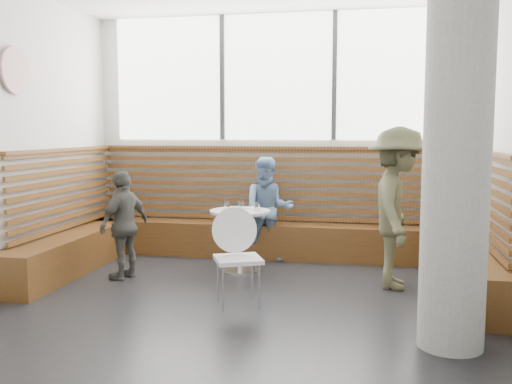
% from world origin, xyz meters
% --- Properties ---
extents(room, '(5.00, 5.00, 3.20)m').
position_xyz_m(room, '(0.00, 0.00, 1.60)').
color(room, silver).
rests_on(room, ground).
extents(booth, '(5.00, 2.50, 1.44)m').
position_xyz_m(booth, '(0.00, 1.77, 0.41)').
color(booth, '#4A2C12').
rests_on(booth, ground).
extents(concrete_column, '(0.50, 0.50, 3.20)m').
position_xyz_m(concrete_column, '(1.85, -0.60, 1.60)').
color(concrete_column, gray).
rests_on(concrete_column, ground).
extents(wall_art, '(0.03, 0.50, 0.50)m').
position_xyz_m(wall_art, '(-2.46, 0.40, 2.30)').
color(wall_art, white).
rests_on(wall_art, room).
extents(cafe_table, '(0.71, 0.71, 0.73)m').
position_xyz_m(cafe_table, '(-0.27, 1.41, 0.53)').
color(cafe_table, silver).
rests_on(cafe_table, ground).
extents(cafe_chair, '(0.44, 0.43, 0.93)m').
position_xyz_m(cafe_chair, '(0.01, 0.16, 0.54)').
color(cafe_chair, white).
rests_on(cafe_chair, ground).
extents(adult_man, '(0.69, 1.13, 1.71)m').
position_xyz_m(adult_man, '(1.52, 1.06, 0.86)').
color(adult_man, '#4D4C33').
rests_on(adult_man, ground).
extents(child_back, '(0.75, 0.64, 1.34)m').
position_xyz_m(child_back, '(-0.03, 1.97, 0.67)').
color(child_back, '#6281AB').
rests_on(child_back, ground).
extents(child_left, '(0.52, 0.78, 1.23)m').
position_xyz_m(child_left, '(-1.48, 0.85, 0.61)').
color(child_left, '#4A4943').
rests_on(child_left, ground).
extents(plate_near, '(0.21, 0.21, 0.01)m').
position_xyz_m(plate_near, '(-0.38, 1.52, 0.74)').
color(plate_near, white).
rests_on(plate_near, cafe_table).
extents(plate_far, '(0.18, 0.18, 0.01)m').
position_xyz_m(plate_far, '(-0.15, 1.57, 0.74)').
color(plate_far, white).
rests_on(plate_far, cafe_table).
extents(glass_left, '(0.07, 0.07, 0.11)m').
position_xyz_m(glass_left, '(-0.43, 1.39, 0.79)').
color(glass_left, white).
rests_on(glass_left, cafe_table).
extents(glass_mid, '(0.07, 0.07, 0.12)m').
position_xyz_m(glass_mid, '(-0.25, 1.38, 0.79)').
color(glass_mid, white).
rests_on(glass_mid, cafe_table).
extents(glass_right, '(0.06, 0.06, 0.10)m').
position_xyz_m(glass_right, '(-0.06, 1.38, 0.79)').
color(glass_right, white).
rests_on(glass_right, cafe_table).
extents(menu_card, '(0.26, 0.22, 0.00)m').
position_xyz_m(menu_card, '(-0.24, 1.22, 0.74)').
color(menu_card, '#A5C64C').
rests_on(menu_card, cafe_table).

